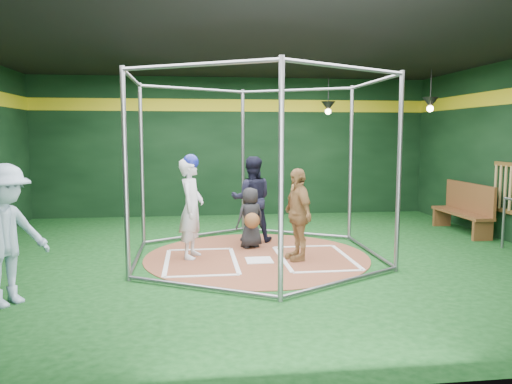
{
  "coord_description": "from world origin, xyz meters",
  "views": [
    {
      "loc": [
        -1.06,
        -8.23,
        2.07
      ],
      "look_at": [
        0.0,
        0.1,
        1.1
      ],
      "focal_mm": 35.0,
      "sensor_mm": 36.0,
      "label": 1
    }
  ],
  "objects": [
    {
      "name": "room_shell",
      "position": [
        0.0,
        0.01,
        1.75
      ],
      "size": [
        10.1,
        9.1,
        3.53
      ],
      "color": "#0C3510",
      "rests_on": "ground"
    },
    {
      "name": "clay_disc",
      "position": [
        0.0,
        0.0,
        0.01
      ],
      "size": [
        3.8,
        3.8,
        0.01
      ],
      "primitive_type": "cylinder",
      "color": "brown",
      "rests_on": "ground"
    },
    {
      "name": "home_plate",
      "position": [
        0.0,
        -0.3,
        0.02
      ],
      "size": [
        0.43,
        0.43,
        0.01
      ],
      "primitive_type": "cube",
      "color": "white",
      "rests_on": "clay_disc"
    },
    {
      "name": "batter_box_left",
      "position": [
        -0.95,
        -0.25,
        0.02
      ],
      "size": [
        1.17,
        1.77,
        0.01
      ],
      "color": "white",
      "rests_on": "clay_disc"
    },
    {
      "name": "batter_box_right",
      "position": [
        0.95,
        -0.25,
        0.02
      ],
      "size": [
        1.17,
        1.77,
        0.01
      ],
      "color": "white",
      "rests_on": "clay_disc"
    },
    {
      "name": "batting_cage",
      "position": [
        -0.0,
        -0.0,
        1.5
      ],
      "size": [
        4.05,
        4.67,
        3.0
      ],
      "color": "gray",
      "rests_on": "ground"
    },
    {
      "name": "pendant_lamp_near",
      "position": [
        2.2,
        3.6,
        2.74
      ],
      "size": [
        0.34,
        0.34,
        0.9
      ],
      "color": "black",
      "rests_on": "room_shell"
    },
    {
      "name": "pendant_lamp_far",
      "position": [
        4.0,
        2.0,
        2.74
      ],
      "size": [
        0.34,
        0.34,
        0.9
      ],
      "color": "black",
      "rests_on": "room_shell"
    },
    {
      "name": "batter_figure",
      "position": [
        -1.09,
        0.06,
        0.88
      ],
      "size": [
        0.55,
        0.69,
        1.74
      ],
      "color": "silver",
      "rests_on": "clay_disc"
    },
    {
      "name": "visitor_leopard",
      "position": [
        0.64,
        -0.3,
        0.77
      ],
      "size": [
        0.54,
        0.94,
        1.51
      ],
      "primitive_type": "imported",
      "rotation": [
        0.0,
        0.0,
        -1.37
      ],
      "color": "tan",
      "rests_on": "clay_disc"
    },
    {
      "name": "catcher_figure",
      "position": [
        -0.03,
        0.67,
        0.56
      ],
      "size": [
        0.63,
        0.65,
        1.1
      ],
      "color": "black",
      "rests_on": "clay_disc"
    },
    {
      "name": "umpire",
      "position": [
        0.06,
        1.22,
        0.83
      ],
      "size": [
        0.86,
        0.7,
        1.64
      ],
      "primitive_type": "imported",
      "rotation": [
        0.0,
        0.0,
        3.04
      ],
      "color": "black",
      "rests_on": "clay_disc"
    },
    {
      "name": "bystander_blue",
      "position": [
        -3.32,
        -1.99,
        0.86
      ],
      "size": [
        1.19,
        1.27,
        1.73
      ],
      "primitive_type": "imported",
      "rotation": [
        0.0,
        0.0,
        0.9
      ],
      "color": "#9AB4CC",
      "rests_on": "ground"
    },
    {
      "name": "dugout_bench",
      "position": [
        4.63,
        1.53,
        0.54
      ],
      "size": [
        0.42,
        1.81,
        1.06
      ],
      "color": "brown",
      "rests_on": "ground"
    }
  ]
}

